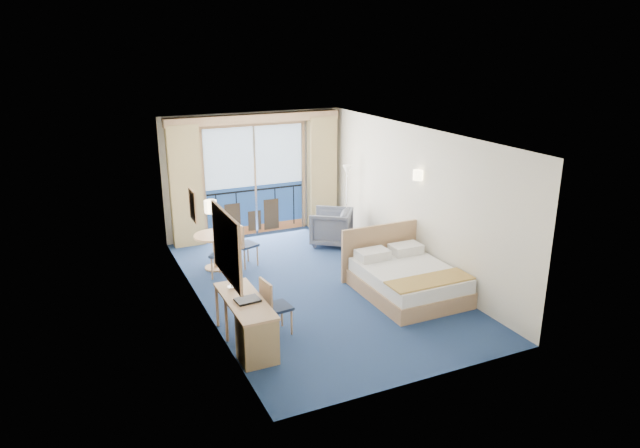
{
  "coord_description": "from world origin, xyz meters",
  "views": [
    {
      "loc": [
        -3.82,
        -8.44,
        4.13
      ],
      "look_at": [
        0.17,
        0.2,
        1.07
      ],
      "focal_mm": 32.0,
      "sensor_mm": 36.0,
      "label": 1
    }
  ],
  "objects": [
    {
      "name": "desk",
      "position": [
        -1.74,
        -1.82,
        0.38
      ],
      "size": [
        0.51,
        1.48,
        0.69
      ],
      "color": "tan",
      "rests_on": "ground"
    },
    {
      "name": "desk_chair",
      "position": [
        -1.29,
        -1.33,
        0.49
      ],
      "size": [
        0.42,
        0.42,
        0.87
      ],
      "rotation": [
        0.0,
        0.0,
        1.69
      ],
      "color": "#1B2741",
      "rests_on": "ground"
    },
    {
      "name": "sconce_left",
      "position": [
        -1.94,
        -0.6,
        1.85
      ],
      "size": [
        0.18,
        0.18,
        0.18
      ],
      "primitive_type": "cylinder",
      "color": "#FFEBB2",
      "rests_on": "room_walls"
    },
    {
      "name": "wall_print",
      "position": [
        -1.97,
        0.45,
        1.6
      ],
      "size": [
        0.04,
        0.42,
        0.52
      ],
      "color": "tan",
      "rests_on": "room_walls"
    },
    {
      "name": "desk_lamp",
      "position": [
        -1.8,
        -1.0,
        1.01
      ],
      "size": [
        0.11,
        0.11,
        0.43
      ],
      "color": "silver",
      "rests_on": "desk"
    },
    {
      "name": "curtain_left",
      "position": [
        -1.55,
        3.07,
        1.28
      ],
      "size": [
        0.65,
        0.22,
        2.55
      ],
      "primitive_type": "cube",
      "color": "tan",
      "rests_on": "room_walls"
    },
    {
      "name": "pelmet",
      "position": [
        0.0,
        3.1,
        2.58
      ],
      "size": [
        3.8,
        0.25,
        0.18
      ],
      "primitive_type": "cube",
      "color": "tan",
      "rests_on": "room_walls"
    },
    {
      "name": "sconce_right",
      "position": [
        1.94,
        -0.15,
        1.85
      ],
      "size": [
        0.18,
        0.18,
        0.18
      ],
      "primitive_type": "cylinder",
      "color": "#FFEBB2",
      "rests_on": "room_walls"
    },
    {
      "name": "armchair",
      "position": [
        1.2,
        1.86,
        0.38
      ],
      "size": [
        1.14,
        1.14,
        0.76
      ],
      "primitive_type": "imported",
      "rotation": [
        0.0,
        0.0,
        4.09
      ],
      "color": "#4A4E5A",
      "rests_on": "ground"
    },
    {
      "name": "bed",
      "position": [
        1.26,
        -0.95,
        0.28
      ],
      "size": [
        1.58,
        1.87,
        0.99
      ],
      "color": "tan",
      "rests_on": "ground"
    },
    {
      "name": "folder",
      "position": [
        -1.71,
        -1.49,
        0.71
      ],
      "size": [
        0.35,
        0.27,
        0.03
      ],
      "primitive_type": "cube",
      "rotation": [
        0.0,
        0.0,
        0.08
      ],
      "color": "black",
      "rests_on": "desk"
    },
    {
      "name": "floor",
      "position": [
        0.0,
        0.0,
        0.0
      ],
      "size": [
        6.5,
        6.5,
        0.0
      ],
      "primitive_type": "plane",
      "color": "navy",
      "rests_on": "ground"
    },
    {
      "name": "round_table",
      "position": [
        -1.39,
        1.55,
        0.51
      ],
      "size": [
        0.75,
        0.75,
        0.68
      ],
      "color": "tan",
      "rests_on": "ground"
    },
    {
      "name": "curtain_right",
      "position": [
        1.55,
        3.07,
        1.28
      ],
      "size": [
        0.65,
        0.22,
        2.55
      ],
      "primitive_type": "cube",
      "color": "tan",
      "rests_on": "room_walls"
    },
    {
      "name": "balcony_door",
      "position": [
        -0.01,
        3.22,
        1.14
      ],
      "size": [
        2.36,
        0.03,
        2.52
      ],
      "color": "navy",
      "rests_on": "room_walls"
    },
    {
      "name": "mirror",
      "position": [
        -1.97,
        -1.5,
        1.55
      ],
      "size": [
        0.05,
        1.25,
        0.95
      ],
      "color": "tan",
      "rests_on": "room_walls"
    },
    {
      "name": "table_chair_a",
      "position": [
        -0.89,
        1.41,
        0.49
      ],
      "size": [
        0.49,
        0.48,
        0.88
      ],
      "rotation": [
        0.0,
        0.0,
        1.9
      ],
      "color": "#1B2741",
      "rests_on": "ground"
    },
    {
      "name": "table_chair_b",
      "position": [
        -1.31,
        1.12,
        0.52
      ],
      "size": [
        0.56,
        0.56,
        0.92
      ],
      "rotation": [
        0.0,
        0.0,
        -0.71
      ],
      "color": "#1B2741",
      "rests_on": "ground"
    },
    {
      "name": "room_walls",
      "position": [
        0.0,
        0.0,
        1.78
      ],
      "size": [
        4.04,
        6.54,
        2.72
      ],
      "color": "white",
      "rests_on": "ground"
    },
    {
      "name": "floor_lamp",
      "position": [
        1.74,
        2.19,
        1.21
      ],
      "size": [
        0.22,
        0.22,
        1.6
      ],
      "color": "silver",
      "rests_on": "ground"
    },
    {
      "name": "nightstand",
      "position": [
        1.75,
        0.44,
        0.3
      ],
      "size": [
        0.46,
        0.44,
        0.61
      ],
      "primitive_type": "cube",
      "color": "#A18955",
      "rests_on": "ground"
    },
    {
      "name": "phone",
      "position": [
        1.79,
        0.39,
        0.65
      ],
      "size": [
        0.22,
        0.19,
        0.08
      ],
      "primitive_type": "cube",
      "rotation": [
        0.0,
        0.0,
        0.28
      ],
      "color": "beige",
      "rests_on": "nightstand"
    }
  ]
}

